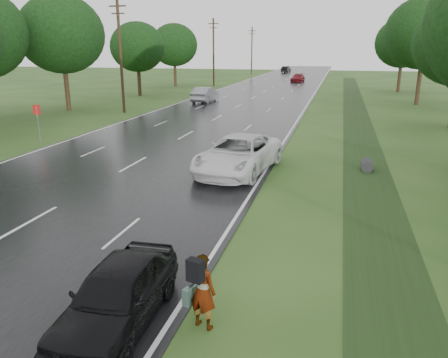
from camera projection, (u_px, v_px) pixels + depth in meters
name	position (u px, v px, depth m)	size (l,w,h in m)	color
ground	(29.00, 223.00, 14.93)	(220.00, 220.00, 0.00)	#28491A
road	(261.00, 94.00, 56.59)	(14.00, 180.00, 0.04)	black
edge_stripe_east	(313.00, 95.00, 54.94)	(0.12, 180.00, 0.01)	silver
edge_stripe_west	(211.00, 92.00, 58.23)	(0.12, 180.00, 0.01)	silver
center_line	(261.00, 93.00, 56.58)	(0.12, 180.00, 0.01)	silver
drainage_ditch	(360.00, 136.00, 29.44)	(2.20, 120.00, 0.56)	#1D3213
road_sign	(37.00, 115.00, 27.63)	(0.50, 0.06, 2.30)	slate
utility_pole_mid	(121.00, 54.00, 38.81)	(1.60, 0.26, 10.00)	#311D14
utility_pole_far	(214.00, 51.00, 66.59)	(1.60, 0.26, 10.00)	#311D14
utility_pole_distant	(252.00, 50.00, 94.37)	(1.60, 0.26, 10.00)	#311D14
tree_east_d	(425.00, 33.00, 43.72)	(8.00, 8.00, 10.76)	#311D14
tree_east_f	(403.00, 43.00, 56.98)	(7.20, 7.20, 9.62)	#311D14
tree_west_c	(61.00, 34.00, 39.73)	(7.80, 7.80, 10.43)	#311D14
tree_west_d	(137.00, 47.00, 52.81)	(6.60, 6.60, 8.80)	#311D14
tree_west_f	(174.00, 45.00, 65.83)	(7.00, 7.00, 9.29)	#311D14
pedestrian	(202.00, 290.00, 9.15)	(0.83, 0.83, 1.71)	#A5998C
white_pickup	(238.00, 154.00, 20.72)	(2.85, 6.19, 1.72)	white
dark_sedan	(117.00, 294.00, 9.27)	(1.64, 4.09, 1.39)	black
silver_sedan	(205.00, 95.00, 47.58)	(1.71, 4.91, 1.62)	gray
far_car_red	(298.00, 78.00, 75.70)	(1.87, 4.61, 1.34)	maroon
far_car_dark	(286.00, 69.00, 104.93)	(1.50, 4.30, 1.42)	black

